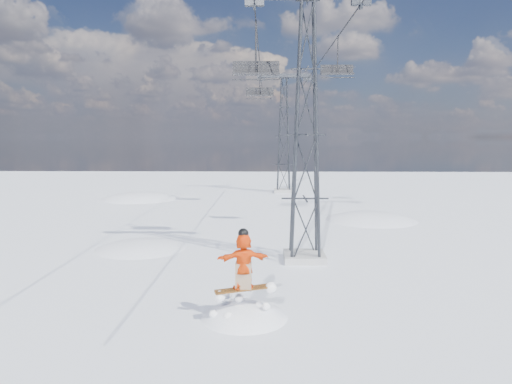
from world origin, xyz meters
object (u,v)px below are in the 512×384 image
(lift_tower_far, at_px, (284,136))
(lift_chair_near, at_px, (256,69))
(lift_tower_near, at_px, (306,136))
(snowboarder_jump, at_px, (244,368))

(lift_tower_far, xyz_separation_m, lift_chair_near, (-2.20, -22.35, 3.16))
(lift_chair_near, bearing_deg, lift_tower_near, -50.25)
(snowboarder_jump, relative_size, lift_chair_near, 2.42)
(snowboarder_jump, bearing_deg, lift_tower_near, 70.10)
(lift_tower_near, height_order, lift_tower_far, same)
(snowboarder_jump, xyz_separation_m, lift_chair_near, (0.15, 9.13, 10.26))
(lift_tower_near, distance_m, snowboarder_jump, 9.90)
(lift_tower_near, xyz_separation_m, snowboarder_jump, (-2.35, -6.48, -7.10))
(lift_tower_far, distance_m, lift_chair_near, 22.68)
(lift_tower_far, relative_size, snowboarder_jump, 1.70)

